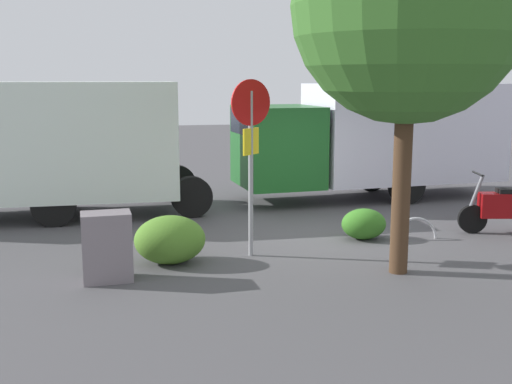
{
  "coord_description": "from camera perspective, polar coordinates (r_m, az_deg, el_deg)",
  "views": [
    {
      "loc": [
        3.9,
        11.33,
        2.99
      ],
      "look_at": [
        1.41,
        0.1,
        0.93
      ],
      "focal_mm": 44.43,
      "sensor_mm": 36.0,
      "label": 1
    }
  ],
  "objects": [
    {
      "name": "shrub_mid_verge",
      "position": [
        10.46,
        -7.76,
        -4.27
      ],
      "size": [
        1.16,
        0.95,
        0.79
      ],
      "primitive_type": "ellipsoid",
      "color": "#51842A",
      "rests_on": "ground"
    },
    {
      "name": "stop_sign",
      "position": [
        10.53,
        -0.47,
        4.71
      ],
      "size": [
        0.71,
        0.33,
        2.98
      ],
      "color": "#9E9EA3",
      "rests_on": "ground"
    },
    {
      "name": "ground_plane",
      "position": [
        12.35,
        6.32,
        -3.9
      ],
      "size": [
        60.0,
        60.0,
        0.0
      ],
      "primitive_type": "plane",
      "color": "#4B494C"
    },
    {
      "name": "motorcycle",
      "position": [
        13.28,
        21.67,
        -1.28
      ],
      "size": [
        1.79,
        0.69,
        1.2
      ],
      "rotation": [
        0.0,
        0.0,
        -0.23
      ],
      "color": "black",
      "rests_on": "ground"
    },
    {
      "name": "bike_rack_hoop",
      "position": [
        12.37,
        14.13,
        -4.12
      ],
      "size": [
        0.85,
        0.15,
        0.85
      ],
      "primitive_type": "torus",
      "rotation": [
        1.57,
        0.0,
        -0.11
      ],
      "color": "#B7B7BC",
      "rests_on": "ground"
    },
    {
      "name": "street_tree",
      "position": [
        9.85,
        13.6,
        15.91
      ],
      "size": [
        3.46,
        3.46,
        5.76
      ],
      "color": "#47301E",
      "rests_on": "ground"
    },
    {
      "name": "utility_cabinet",
      "position": [
        9.72,
        -13.27,
        -4.83
      ],
      "size": [
        0.75,
        0.52,
        1.04
      ],
      "primitive_type": "cube",
      "rotation": [
        0.0,
        0.0,
        0.06
      ],
      "color": "slate",
      "rests_on": "ground"
    },
    {
      "name": "box_truck_far",
      "position": [
        14.42,
        -19.76,
        4.11
      ],
      "size": [
        7.89,
        2.3,
        2.92
      ],
      "rotation": [
        0.0,
        0.0,
        -0.02
      ],
      "color": "black",
      "rests_on": "ground"
    },
    {
      "name": "box_truck_near",
      "position": [
        16.12,
        10.19,
        5.06
      ],
      "size": [
        8.63,
        2.78,
        2.87
      ],
      "rotation": [
        0.0,
        0.0,
        0.07
      ],
      "color": "black",
      "rests_on": "ground"
    },
    {
      "name": "shrub_near_sign",
      "position": [
        12.11,
        9.68,
        -2.85
      ],
      "size": [
        0.85,
        0.7,
        0.58
      ],
      "primitive_type": "ellipsoid",
      "color": "#357321",
      "rests_on": "ground"
    }
  ]
}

